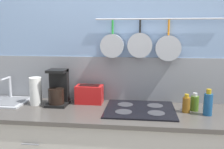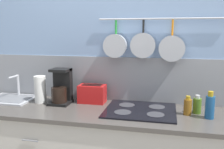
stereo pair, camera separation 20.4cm
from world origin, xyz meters
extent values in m
cube|color=#84A3CC|center=(0.00, 0.36, 1.30)|extent=(7.20, 0.06, 2.60)
cube|color=gray|center=(0.00, 0.36, 1.11)|extent=(7.20, 0.07, 0.43)
cylinder|color=#B7BABF|center=(0.28, 0.31, 1.67)|extent=(1.16, 0.02, 0.02)
cylinder|color=green|center=(-0.14, 0.31, 1.60)|extent=(0.02, 0.02, 0.13)
cylinder|color=#B7BABF|center=(-0.14, 0.27, 1.43)|extent=(0.22, 0.07, 0.22)
cylinder|color=black|center=(0.11, 0.31, 1.61)|extent=(0.02, 0.02, 0.12)
cylinder|color=#B7BABF|center=(0.11, 0.29, 1.43)|extent=(0.23, 0.04, 0.23)
cylinder|color=orange|center=(0.37, 0.31, 1.59)|extent=(0.02, 0.02, 0.14)
cylinder|color=#B7BABF|center=(0.37, 0.29, 1.41)|extent=(0.23, 0.04, 0.23)
cylinder|color=slate|center=(-0.71, -0.32, 0.70)|extent=(0.14, 0.01, 0.01)
cube|color=#4C4742|center=(0.00, 0.00, 0.88)|extent=(2.87, 0.65, 0.03)
cube|color=#B7BABF|center=(-1.17, 0.12, 0.90)|extent=(0.45, 0.37, 0.01)
cube|color=slate|center=(-1.17, 0.12, 0.91)|extent=(0.39, 0.30, 0.00)
cylinder|color=#B7BABF|center=(-1.17, 0.26, 1.01)|extent=(0.03, 0.03, 0.23)
cylinder|color=#B7BABF|center=(-1.17, 0.18, 1.11)|extent=(0.02, 0.15, 0.02)
cylinder|color=white|center=(-0.83, 0.10, 1.02)|extent=(0.11, 0.11, 0.25)
cube|color=black|center=(-0.62, 0.10, 0.90)|extent=(0.19, 0.20, 0.02)
cube|color=black|center=(-0.62, 0.17, 1.06)|extent=(0.17, 0.07, 0.33)
cylinder|color=black|center=(-0.62, 0.07, 0.99)|extent=(0.14, 0.14, 0.14)
cube|color=black|center=(-0.62, 0.12, 1.21)|extent=(0.17, 0.15, 0.02)
cube|color=red|center=(-0.35, 0.21, 0.98)|extent=(0.25, 0.15, 0.17)
cube|color=black|center=(-0.35, 0.18, 1.06)|extent=(0.19, 0.03, 0.00)
cube|color=black|center=(-0.35, 0.24, 1.06)|extent=(0.19, 0.03, 0.00)
cube|color=black|center=(-0.48, 0.21, 1.01)|extent=(0.02, 0.02, 0.02)
cube|color=black|center=(0.13, 0.05, 0.90)|extent=(0.59, 0.52, 0.01)
cylinder|color=#38383D|center=(-0.01, -0.05, 0.91)|extent=(0.14, 0.14, 0.00)
cylinder|color=#38383D|center=(0.26, -0.05, 0.91)|extent=(0.14, 0.14, 0.00)
cylinder|color=#38383D|center=(-0.01, 0.15, 0.91)|extent=(0.14, 0.14, 0.00)
cylinder|color=#38383D|center=(0.26, 0.15, 0.91)|extent=(0.14, 0.14, 0.00)
cylinder|color=#8C5919|center=(0.51, 0.04, 0.96)|extent=(0.06, 0.06, 0.13)
cylinder|color=#B28C19|center=(0.51, 0.04, 1.03)|extent=(0.04, 0.04, 0.03)
cylinder|color=#4C721E|center=(0.59, 0.09, 0.96)|extent=(0.07, 0.07, 0.13)
cylinder|color=beige|center=(0.59, 0.09, 1.03)|extent=(0.04, 0.04, 0.03)
cylinder|color=navy|center=(0.67, -0.01, 0.98)|extent=(0.07, 0.07, 0.18)
cylinder|color=#B28C19|center=(0.67, -0.01, 1.09)|extent=(0.04, 0.04, 0.04)
camera|label=1|loc=(0.14, -2.02, 1.56)|focal=40.00mm
camera|label=2|loc=(0.34, -1.99, 1.56)|focal=40.00mm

